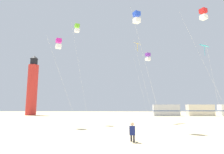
{
  "coord_description": "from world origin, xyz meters",
  "views": [
    {
      "loc": [
        0.37,
        -6.83,
        2.0
      ],
      "look_at": [
        -0.56,
        11.8,
        4.98
      ],
      "focal_mm": 31.01,
      "sensor_mm": 36.0,
      "label": 1
    }
  ],
  "objects_px": {
    "kite_box_scarlet": "(203,14)",
    "rv_van_cream": "(200,110)",
    "lighthouse_distant": "(32,87)",
    "kite_box_blue": "(137,18)",
    "kite_box_magenta": "(59,44)",
    "kite_flyer_standing": "(132,132)",
    "rv_van_silver": "(166,110)",
    "kite_diamond_cyan": "(205,49)",
    "kite_box_lime": "(77,28)",
    "kite_box_violet": "(148,57)",
    "kite_diamond_gold": "(138,47)"
  },
  "relations": [
    {
      "from": "rv_van_silver",
      "to": "rv_van_cream",
      "type": "distance_m",
      "value": 8.64
    },
    {
      "from": "kite_box_scarlet",
      "to": "rv_van_cream",
      "type": "xyz_separation_m",
      "value": [
        11.18,
        31.15,
        -10.22
      ]
    },
    {
      "from": "kite_box_lime",
      "to": "kite_box_magenta",
      "type": "bearing_deg",
      "value": -103.29
    },
    {
      "from": "kite_box_violet",
      "to": "kite_box_lime",
      "type": "relative_size",
      "value": 0.74
    },
    {
      "from": "kite_flyer_standing",
      "to": "rv_van_silver",
      "type": "distance_m",
      "value": 39.33
    },
    {
      "from": "kite_flyer_standing",
      "to": "lighthouse_distant",
      "type": "distance_m",
      "value": 48.5
    },
    {
      "from": "lighthouse_distant",
      "to": "kite_flyer_standing",
      "type": "bearing_deg",
      "value": -57.86
    },
    {
      "from": "kite_box_blue",
      "to": "kite_diamond_cyan",
      "type": "bearing_deg",
      "value": 22.84
    },
    {
      "from": "kite_box_violet",
      "to": "rv_van_silver",
      "type": "distance_m",
      "value": 23.71
    },
    {
      "from": "kite_flyer_standing",
      "to": "kite_diamond_gold",
      "type": "bearing_deg",
      "value": -91.78
    },
    {
      "from": "rv_van_silver",
      "to": "lighthouse_distant",
      "type": "bearing_deg",
      "value": 177.19
    },
    {
      "from": "lighthouse_distant",
      "to": "kite_box_scarlet",
      "type": "bearing_deg",
      "value": -44.81
    },
    {
      "from": "kite_box_violet",
      "to": "kite_flyer_standing",
      "type": "bearing_deg",
      "value": -101.43
    },
    {
      "from": "kite_box_lime",
      "to": "lighthouse_distant",
      "type": "distance_m",
      "value": 33.11
    },
    {
      "from": "kite_box_blue",
      "to": "kite_box_scarlet",
      "type": "xyz_separation_m",
      "value": [
        6.98,
        0.82,
        0.59
      ]
    },
    {
      "from": "kite_box_magenta",
      "to": "kite_box_blue",
      "type": "xyz_separation_m",
      "value": [
        8.86,
        -2.8,
        1.65
      ]
    },
    {
      "from": "rv_van_cream",
      "to": "kite_box_scarlet",
      "type": "bearing_deg",
      "value": -111.21
    },
    {
      "from": "kite_box_lime",
      "to": "rv_van_cream",
      "type": "xyz_separation_m",
      "value": [
        25.97,
        24.76,
        -11.73
      ]
    },
    {
      "from": "kite_diamond_gold",
      "to": "kite_box_lime",
      "type": "bearing_deg",
      "value": -167.09
    },
    {
      "from": "kite_box_magenta",
      "to": "kite_box_scarlet",
      "type": "relative_size",
      "value": 0.82
    },
    {
      "from": "kite_diamond_cyan",
      "to": "rv_van_cream",
      "type": "xyz_separation_m",
      "value": [
        10.17,
        28.61,
        -7.29
      ]
    },
    {
      "from": "kite_box_scarlet",
      "to": "lighthouse_distant",
      "type": "xyz_separation_m",
      "value": [
        -33.45,
        33.24,
        -3.77
      ]
    },
    {
      "from": "kite_diamond_cyan",
      "to": "rv_van_cream",
      "type": "distance_m",
      "value": 31.23
    },
    {
      "from": "kite_box_blue",
      "to": "rv_van_cream",
      "type": "relative_size",
      "value": 1.79
    },
    {
      "from": "kite_box_violet",
      "to": "kite_box_lime",
      "type": "distance_m",
      "value": 11.26
    },
    {
      "from": "kite_box_violet",
      "to": "kite_box_scarlet",
      "type": "xyz_separation_m",
      "value": [
        4.54,
        -9.45,
        1.98
      ]
    },
    {
      "from": "kite_box_violet",
      "to": "rv_van_cream",
      "type": "bearing_deg",
      "value": 54.1
    },
    {
      "from": "kite_box_magenta",
      "to": "kite_box_blue",
      "type": "relative_size",
      "value": 0.86
    },
    {
      "from": "kite_box_magenta",
      "to": "kite_box_scarlet",
      "type": "bearing_deg",
      "value": -7.13
    },
    {
      "from": "kite_box_scarlet",
      "to": "rv_van_cream",
      "type": "bearing_deg",
      "value": 70.26
    },
    {
      "from": "kite_box_magenta",
      "to": "kite_box_blue",
      "type": "bearing_deg",
      "value": -17.55
    },
    {
      "from": "kite_flyer_standing",
      "to": "kite_box_lime",
      "type": "distance_m",
      "value": 19.82
    },
    {
      "from": "rv_van_silver",
      "to": "rv_van_cream",
      "type": "height_order",
      "value": "same"
    },
    {
      "from": "kite_flyer_standing",
      "to": "kite_box_magenta",
      "type": "height_order",
      "value": "kite_box_magenta"
    },
    {
      "from": "rv_van_cream",
      "to": "kite_box_lime",
      "type": "bearing_deg",
      "value": -137.84
    },
    {
      "from": "lighthouse_distant",
      "to": "kite_diamond_gold",
      "type": "bearing_deg",
      "value": -42.26
    },
    {
      "from": "kite_box_lime",
      "to": "kite_box_blue",
      "type": "bearing_deg",
      "value": -42.68
    },
    {
      "from": "kite_box_magenta",
      "to": "lighthouse_distant",
      "type": "xyz_separation_m",
      "value": [
        -17.61,
        31.26,
        -1.53
      ]
    },
    {
      "from": "lighthouse_distant",
      "to": "kite_box_blue",
      "type": "bearing_deg",
      "value": -52.14
    },
    {
      "from": "kite_diamond_gold",
      "to": "kite_box_magenta",
      "type": "bearing_deg",
      "value": -146.67
    },
    {
      "from": "kite_flyer_standing",
      "to": "rv_van_silver",
      "type": "xyz_separation_m",
      "value": [
        10.49,
        37.9,
        0.78
      ]
    },
    {
      "from": "kite_box_blue",
      "to": "rv_van_silver",
      "type": "bearing_deg",
      "value": 73.09
    },
    {
      "from": "kite_diamond_cyan",
      "to": "lighthouse_distant",
      "type": "relative_size",
      "value": 0.55
    },
    {
      "from": "kite_box_magenta",
      "to": "kite_box_scarlet",
      "type": "distance_m",
      "value": 16.12
    },
    {
      "from": "kite_box_blue",
      "to": "kite_diamond_cyan",
      "type": "distance_m",
      "value": 8.97
    },
    {
      "from": "kite_box_magenta",
      "to": "lighthouse_distant",
      "type": "bearing_deg",
      "value": 119.4
    },
    {
      "from": "kite_box_magenta",
      "to": "rv_van_cream",
      "type": "bearing_deg",
      "value": 47.2
    },
    {
      "from": "kite_flyer_standing",
      "to": "kite_box_magenta",
      "type": "xyz_separation_m",
      "value": [
        -7.9,
        9.36,
        8.75
      ]
    },
    {
      "from": "kite_box_violet",
      "to": "kite_diamond_cyan",
      "type": "bearing_deg",
      "value": -51.28
    },
    {
      "from": "kite_box_scarlet",
      "to": "rv_van_cream",
      "type": "height_order",
      "value": "kite_box_scarlet"
    }
  ]
}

